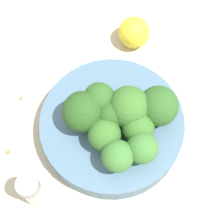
{
  "coord_description": "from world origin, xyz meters",
  "views": [
    {
      "loc": [
        -0.18,
        -0.1,
        0.54
      ],
      "look_at": [
        0.0,
        0.0,
        0.07
      ],
      "focal_mm": 60.0,
      "sensor_mm": 36.0,
      "label": 1
    }
  ],
  "objects": [
    {
      "name": "broccoli_floret_6",
      "position": [
        0.0,
        -0.04,
        0.07
      ],
      "size": [
        0.05,
        0.05,
        0.05
      ],
      "color": "#8EB770",
      "rests_on": "bowl"
    },
    {
      "name": "broccoli_floret_7",
      "position": [
        -0.02,
        -0.06,
        0.07
      ],
      "size": [
        0.04,
        0.04,
        0.05
      ],
      "color": "#8EB770",
      "rests_on": "bowl"
    },
    {
      "name": "bowl",
      "position": [
        0.0,
        0.0,
        0.02
      ],
      "size": [
        0.21,
        0.21,
        0.04
      ],
      "primitive_type": "cylinder",
      "color": "slate",
      "rests_on": "ground_plane"
    },
    {
      "name": "broccoli_floret_2",
      "position": [
        0.04,
        -0.05,
        0.07
      ],
      "size": [
        0.06,
        0.06,
        0.06
      ],
      "color": "#84AD66",
      "rests_on": "bowl"
    },
    {
      "name": "broccoli_floret_4",
      "position": [
        -0.05,
        -0.04,
        0.07
      ],
      "size": [
        0.04,
        0.04,
        0.05
      ],
      "color": "#7A9E5B",
      "rests_on": "bowl"
    },
    {
      "name": "almond_crumb_0",
      "position": [
        -0.11,
        0.12,
        0.0
      ],
      "size": [
        0.01,
        0.01,
        0.01
      ],
      "primitive_type": "cube",
      "rotation": [
        0.0,
        0.0,
        5.87
      ],
      "color": "olive",
      "rests_on": "ground_plane"
    },
    {
      "name": "broccoli_floret_5",
      "position": [
        -0.03,
        -0.01,
        0.07
      ],
      "size": [
        0.05,
        0.05,
        0.05
      ],
      "color": "#84AD66",
      "rests_on": "bowl"
    },
    {
      "name": "broccoli_floret_0",
      "position": [
        -0.01,
        0.0,
        0.07
      ],
      "size": [
        0.04,
        0.04,
        0.05
      ],
      "color": "#7A9E5B",
      "rests_on": "bowl"
    },
    {
      "name": "broccoli_floret_8",
      "position": [
        0.02,
        -0.02,
        0.08
      ],
      "size": [
        0.06,
        0.06,
        0.07
      ],
      "color": "#84AD66",
      "rests_on": "bowl"
    },
    {
      "name": "almond_crumb_1",
      "position": [
        -0.03,
        0.16,
        0.0
      ],
      "size": [
        0.01,
        0.01,
        0.01
      ],
      "primitive_type": "cube",
      "rotation": [
        0.0,
        0.0,
        0.71
      ],
      "color": "olive",
      "rests_on": "ground_plane"
    },
    {
      "name": "ground_plane",
      "position": [
        0.0,
        0.0,
        0.0
      ],
      "size": [
        3.0,
        3.0,
        0.0
      ],
      "primitive_type": "plane",
      "color": "beige"
    },
    {
      "name": "broccoli_floret_1",
      "position": [
        0.01,
        0.02,
        0.08
      ],
      "size": [
        0.05,
        0.05,
        0.06
      ],
      "color": "#7A9E5B",
      "rests_on": "bowl"
    },
    {
      "name": "broccoli_floret_3",
      "position": [
        -0.02,
        0.03,
        0.08
      ],
      "size": [
        0.06,
        0.06,
        0.07
      ],
      "color": "#8EB770",
      "rests_on": "bowl"
    },
    {
      "name": "pepper_shaker",
      "position": [
        -0.14,
        0.04,
        0.04
      ],
      "size": [
        0.03,
        0.03,
        0.08
      ],
      "color": "#B2B7BC",
      "rests_on": "ground_plane"
    },
    {
      "name": "lemon_wedge",
      "position": [
        0.16,
        0.05,
        0.03
      ],
      "size": [
        0.05,
        0.05,
        0.05
      ],
      "primitive_type": "sphere",
      "color": "yellow",
      "rests_on": "ground_plane"
    }
  ]
}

